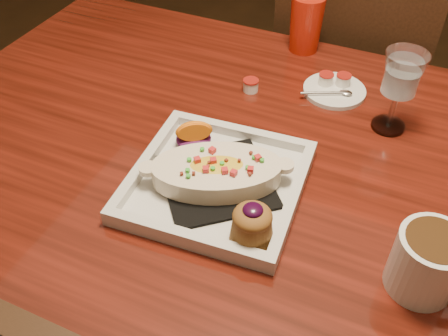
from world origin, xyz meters
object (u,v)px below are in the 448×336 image
at_px(table, 280,199).
at_px(chair_far, 346,92).
at_px(red_tumbler, 306,24).
at_px(coffee_mug, 430,261).
at_px(saucer, 334,88).
at_px(plate, 220,180).
at_px(goblet, 401,78).

bearing_deg(table, chair_far, 90.00).
bearing_deg(red_tumbler, chair_far, 68.36).
xyz_separation_m(table, chair_far, (-0.00, 0.63, -0.15)).
distance_m(coffee_mug, saucer, 0.49).
bearing_deg(saucer, coffee_mug, -60.33).
height_order(table, plate, plate).
bearing_deg(saucer, goblet, -29.75).
xyz_separation_m(plate, saucer, (0.10, 0.37, -0.02)).
xyz_separation_m(table, coffee_mug, (0.26, -0.17, 0.15)).
height_order(goblet, red_tumbler, goblet).
xyz_separation_m(chair_far, coffee_mug, (0.26, -0.80, 0.30)).
bearing_deg(red_tumbler, plate, -88.50).
relative_size(table, plate, 4.95).
xyz_separation_m(coffee_mug, red_tumbler, (-0.35, 0.57, 0.01)).
xyz_separation_m(plate, red_tumbler, (-0.01, 0.51, 0.04)).
xyz_separation_m(chair_far, plate, (-0.08, -0.74, 0.27)).
bearing_deg(table, coffee_mug, -32.40).
bearing_deg(goblet, table, -129.94).
height_order(goblet, saucer, goblet).
bearing_deg(table, red_tumbler, 102.83).
distance_m(plate, coffee_mug, 0.34).
bearing_deg(red_tumbler, coffee_mug, -58.07).
xyz_separation_m(saucer, red_tumbler, (-0.11, 0.15, 0.06)).
xyz_separation_m(plate, coffee_mug, (0.34, -0.05, 0.03)).
relative_size(saucer, red_tumbler, 1.00).
xyz_separation_m(chair_far, saucer, (0.02, -0.37, 0.25)).
relative_size(coffee_mug, goblet, 0.83).
distance_m(chair_far, goblet, 0.59).
bearing_deg(plate, chair_far, 79.93).
relative_size(table, saucer, 11.32).
distance_m(chair_far, coffee_mug, 0.89).
distance_m(plate, red_tumbler, 0.52).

